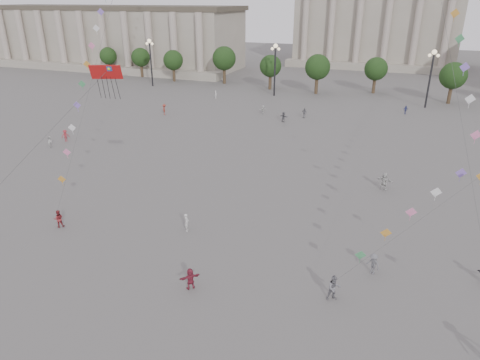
% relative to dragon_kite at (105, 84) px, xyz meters
% --- Properties ---
extents(ground, '(360.00, 360.00, 0.00)m').
position_rel_dragon_kite_xyz_m(ground, '(8.61, -7.04, -13.68)').
color(ground, '#5E5B59').
rests_on(ground, ground).
extents(hall_west, '(84.00, 26.22, 17.20)m').
position_rel_dragon_kite_xyz_m(hall_west, '(-66.39, 86.85, -5.25)').
color(hall_west, gray).
rests_on(hall_west, ground).
extents(hall_central, '(48.30, 34.30, 35.50)m').
position_rel_dragon_kite_xyz_m(hall_central, '(8.61, 122.18, 0.56)').
color(hall_central, gray).
rests_on(hall_central, ground).
extents(tree_row, '(137.12, 5.12, 8.00)m').
position_rel_dragon_kite_xyz_m(tree_row, '(8.61, 70.96, -8.28)').
color(tree_row, '#3A291D').
rests_on(tree_row, ground).
extents(lamp_post_far_west, '(2.00, 0.90, 10.65)m').
position_rel_dragon_kite_xyz_m(lamp_post_far_west, '(-36.39, 62.96, -6.32)').
color(lamp_post_far_west, '#262628').
rests_on(lamp_post_far_west, ground).
extents(lamp_post_mid_west, '(2.00, 0.90, 10.65)m').
position_rel_dragon_kite_xyz_m(lamp_post_mid_west, '(-6.39, 62.96, -6.32)').
color(lamp_post_mid_west, '#262628').
rests_on(lamp_post_mid_west, ground).
extents(lamp_post_mid_east, '(2.00, 0.90, 10.65)m').
position_rel_dragon_kite_xyz_m(lamp_post_mid_east, '(23.61, 62.96, -6.32)').
color(lamp_post_mid_east, '#262628').
rests_on(lamp_post_mid_east, ground).
extents(person_crowd_0, '(0.97, 0.75, 1.54)m').
position_rel_dragon_kite_xyz_m(person_crowd_0, '(20.18, 56.34, -12.91)').
color(person_crowd_0, navy).
rests_on(person_crowd_0, ground).
extents(person_crowd_1, '(0.85, 0.94, 1.59)m').
position_rel_dragon_kite_xyz_m(person_crowd_1, '(-25.53, 18.84, -12.88)').
color(person_crowd_1, silver).
rests_on(person_crowd_1, ground).
extents(person_crowd_2, '(1.19, 1.27, 1.73)m').
position_rel_dragon_kite_xyz_m(person_crowd_2, '(-25.37, 21.66, -12.81)').
color(person_crowd_2, maroon).
rests_on(person_crowd_2, ground).
extents(person_crowd_4, '(1.15, 1.48, 1.56)m').
position_rel_dragon_kite_xyz_m(person_crowd_4, '(-3.67, 47.16, -12.89)').
color(person_crowd_4, silver).
rests_on(person_crowd_4, ground).
extents(person_crowd_6, '(1.28, 1.12, 1.71)m').
position_rel_dragon_kite_xyz_m(person_crowd_6, '(19.27, 4.19, -12.82)').
color(person_crowd_6, '#5E5F63').
rests_on(person_crowd_6, ground).
extents(person_crowd_7, '(1.88, 1.07, 1.94)m').
position_rel_dragon_kite_xyz_m(person_crowd_7, '(18.94, 20.67, -12.71)').
color(person_crowd_7, beige).
rests_on(person_crowd_7, ground).
extents(person_crowd_10, '(0.52, 0.66, 1.61)m').
position_rel_dragon_kite_xyz_m(person_crowd_10, '(-16.85, 55.92, -12.87)').
color(person_crowd_10, white).
rests_on(person_crowd_10, ground).
extents(person_crowd_12, '(1.64, 1.07, 1.69)m').
position_rel_dragon_kite_xyz_m(person_crowd_12, '(1.21, 43.37, -12.83)').
color(person_crowd_12, '#5A5A5E').
rests_on(person_crowd_12, ground).
extents(person_crowd_13, '(0.61, 0.71, 1.66)m').
position_rel_dragon_kite_xyz_m(person_crowd_13, '(3.15, 4.93, -12.85)').
color(person_crowd_13, silver).
rests_on(person_crowd_13, ground).
extents(person_crowd_16, '(1.05, 0.58, 1.68)m').
position_rel_dragon_kite_xyz_m(person_crowd_16, '(3.82, 47.33, -12.83)').
color(person_crowd_16, slate).
rests_on(person_crowd_16, ground).
extents(person_crowd_17, '(1.25, 1.42, 1.91)m').
position_rel_dragon_kite_xyz_m(person_crowd_17, '(-19.84, 40.28, -12.72)').
color(person_crowd_17, maroon).
rests_on(person_crowd_17, ground).
extents(tourist_2, '(1.42, 1.42, 1.64)m').
position_rel_dragon_kite_xyz_m(tourist_2, '(7.28, -2.37, -12.86)').
color(tourist_2, maroon).
rests_on(tourist_2, ground).
extents(kite_flyer_0, '(1.03, 1.01, 1.67)m').
position_rel_dragon_kite_xyz_m(kite_flyer_0, '(-7.98, 1.32, -12.84)').
color(kite_flyer_0, maroon).
rests_on(kite_flyer_0, ground).
extents(kite_flyer_2, '(1.16, 1.08, 1.90)m').
position_rel_dragon_kite_xyz_m(kite_flyer_2, '(17.04, 0.09, -12.73)').
color(kite_flyer_2, slate).
rests_on(kite_flyer_2, ground).
extents(dragon_kite, '(4.56, 8.76, 21.83)m').
position_rel_dragon_kite_xyz_m(dragon_kite, '(0.00, 0.00, 0.00)').
color(dragon_kite, '#AB1212').
rests_on(dragon_kite, ground).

